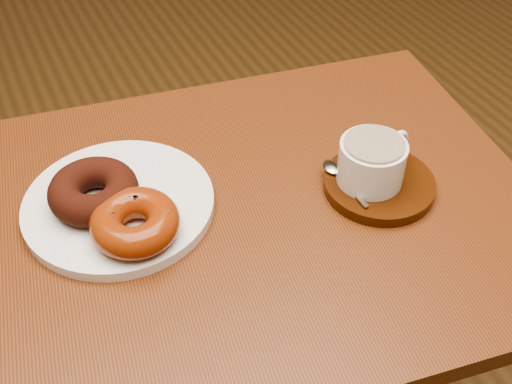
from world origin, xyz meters
name	(u,v)px	position (x,y,z in m)	size (l,w,h in m)	color
ground	(223,370)	(0.00, 0.00, 0.00)	(6.00, 6.00, 0.00)	brown
cafe_table	(243,266)	(-0.04, -0.21, 0.60)	(0.84, 0.68, 0.72)	#5F2E14
donut_plate	(119,204)	(-0.18, -0.14, 0.72)	(0.24, 0.24, 0.01)	white
donut_cinnamon	(93,191)	(-0.20, -0.13, 0.75)	(0.11, 0.11, 0.04)	#38130B
donut_caramel	(135,222)	(-0.17, -0.21, 0.75)	(0.12, 0.12, 0.04)	maroon
saucer	(379,184)	(0.14, -0.25, 0.72)	(0.14, 0.14, 0.02)	#371707
coffee_cup	(373,161)	(0.13, -0.24, 0.76)	(0.11, 0.09, 0.06)	white
teaspoon	(335,171)	(0.09, -0.21, 0.73)	(0.02, 0.10, 0.01)	silver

